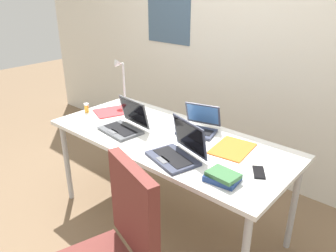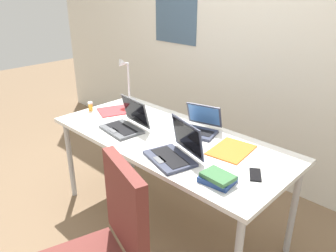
# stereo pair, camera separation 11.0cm
# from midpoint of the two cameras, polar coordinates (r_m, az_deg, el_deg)

# --- Properties ---
(ground_plane) EXTENTS (12.00, 12.00, 0.00)m
(ground_plane) POSITION_cam_midpoint_polar(r_m,az_deg,el_deg) (2.77, -1.18, -15.77)
(ground_plane) COLOR #7A6047
(wall_back) EXTENTS (6.00, 0.13, 2.60)m
(wall_back) POSITION_cam_midpoint_polar(r_m,az_deg,el_deg) (3.08, 12.93, 14.51)
(wall_back) COLOR silver
(wall_back) RESTS_ON ground_plane
(desk) EXTENTS (1.80, 0.80, 0.74)m
(desk) POSITION_cam_midpoint_polar(r_m,az_deg,el_deg) (2.39, -1.32, -3.02)
(desk) COLOR white
(desk) RESTS_ON ground_plane
(desk_lamp) EXTENTS (0.12, 0.18, 0.40)m
(desk_lamp) POSITION_cam_midpoint_polar(r_m,az_deg,el_deg) (3.03, -9.13, 7.60)
(desk_lamp) COLOR silver
(desk_lamp) RESTS_ON desk
(laptop_by_keyboard) EXTENTS (0.38, 0.34, 0.24)m
(laptop_by_keyboard) POSITION_cam_midpoint_polar(r_m,az_deg,el_deg) (2.06, 0.15, -4.44)
(laptop_by_keyboard) COLOR #33384C
(laptop_by_keyboard) RESTS_ON desk
(laptop_center) EXTENTS (0.34, 0.30, 0.23)m
(laptop_center) POSITION_cam_midpoint_polar(r_m,az_deg,el_deg) (2.48, -8.74, 0.24)
(laptop_center) COLOR #515459
(laptop_center) RESTS_ON desk
(laptop_front_right) EXTENTS (0.32, 0.31, 0.19)m
(laptop_front_right) POSITION_cam_midpoint_polar(r_m,az_deg,el_deg) (2.44, 4.00, -0.05)
(laptop_front_right) COLOR #33384C
(laptop_front_right) RESTS_ON desk
(computer_mouse) EXTENTS (0.09, 0.11, 0.03)m
(computer_mouse) POSITION_cam_midpoint_polar(r_m,az_deg,el_deg) (2.70, -6.91, 1.72)
(computer_mouse) COLOR black
(computer_mouse) RESTS_ON desk
(cell_phone) EXTENTS (0.13, 0.15, 0.01)m
(cell_phone) POSITION_cam_midpoint_polar(r_m,az_deg,el_deg) (1.98, 13.84, -7.77)
(cell_phone) COLOR black
(cell_phone) RESTS_ON desk
(pill_bottle) EXTENTS (0.04, 0.04, 0.08)m
(pill_bottle) POSITION_cam_midpoint_polar(r_m,az_deg,el_deg) (2.89, -14.94, 3.06)
(pill_bottle) COLOR gold
(pill_bottle) RESTS_ON desk
(book_stack) EXTENTS (0.20, 0.16, 0.06)m
(book_stack) POSITION_cam_midpoint_polar(r_m,az_deg,el_deg) (1.86, 7.73, -8.67)
(book_stack) COLOR navy
(book_stack) RESTS_ON desk
(paper_folder_mid_desk) EXTENTS (0.33, 0.37, 0.01)m
(paper_folder_mid_desk) POSITION_cam_midpoint_polar(r_m,az_deg,el_deg) (2.86, -10.41, 2.50)
(paper_folder_mid_desk) COLOR red
(paper_folder_mid_desk) RESTS_ON desk
(paper_folder_far_corner) EXTENTS (0.27, 0.34, 0.01)m
(paper_folder_far_corner) POSITION_cam_midpoint_polar(r_m,az_deg,el_deg) (2.22, 9.65, -3.86)
(paper_folder_far_corner) COLOR orange
(paper_folder_far_corner) RESTS_ON desk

